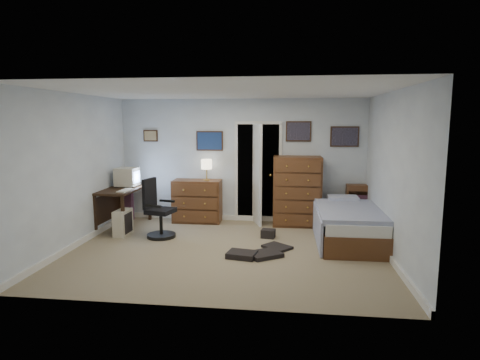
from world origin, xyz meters
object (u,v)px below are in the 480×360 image
office_chair (158,215)px  tall_dresser (297,191)px  low_dresser (197,201)px  computer_desk (119,197)px  bed (347,224)px

office_chair → tall_dresser: bearing=37.5°
low_dresser → tall_dresser: tall_dresser is taller
tall_dresser → office_chair: bearing=-156.7°
computer_desk → bed: size_ratio=0.68×
low_dresser → computer_desk: bearing=-158.5°
office_chair → low_dresser: 1.26m
office_chair → low_dresser: size_ratio=1.08×
office_chair → low_dresser: bearing=81.5°
office_chair → low_dresser: (0.45, 1.17, 0.03)m
office_chair → computer_desk: bearing=161.2°
office_chair → tall_dresser: tall_dresser is taller
bed → computer_desk: bearing=173.5°
low_dresser → bed: (2.86, -1.04, -0.12)m
computer_desk → low_dresser: low_dresser is taller
low_dresser → tall_dresser: bearing=-1.7°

